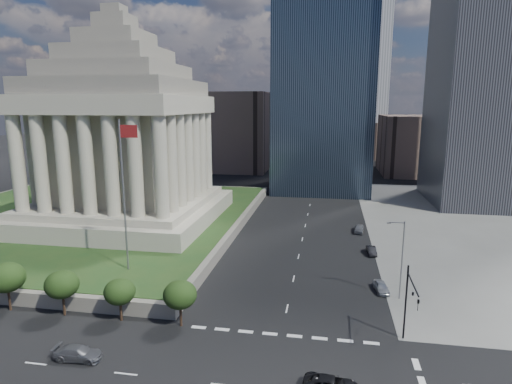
% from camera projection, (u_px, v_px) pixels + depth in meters
% --- Properties ---
extents(ground, '(500.00, 500.00, 0.00)m').
position_uv_depth(ground, '(314.00, 185.00, 127.83)').
color(ground, black).
rests_on(ground, ground).
extents(plaza_terrace, '(66.00, 70.00, 1.80)m').
position_uv_depth(plaza_terrace, '(82.00, 219.00, 86.99)').
color(plaza_terrace, slate).
rests_on(plaza_terrace, ground).
extents(plaza_lawn, '(64.00, 68.00, 0.10)m').
position_uv_depth(plaza_lawn, '(82.00, 214.00, 86.80)').
color(plaza_lawn, '#1E3E19').
rests_on(plaza_lawn, plaza_terrace).
extents(war_memorial, '(34.00, 34.00, 39.00)m').
position_uv_depth(war_memorial, '(121.00, 117.00, 79.09)').
color(war_memorial, '#A8A18D').
rests_on(war_memorial, plaza_lawn).
extents(flagpole, '(2.52, 0.24, 20.00)m').
position_uv_depth(flagpole, '(124.00, 188.00, 55.54)').
color(flagpole, slate).
rests_on(flagpole, plaza_lawn).
extents(midrise_glass, '(26.00, 26.00, 60.00)m').
position_uv_depth(midrise_glass, '(324.00, 81.00, 116.64)').
color(midrise_glass, black).
rests_on(midrise_glass, ground).
extents(building_filler_ne, '(20.00, 30.00, 20.00)m').
position_uv_depth(building_filler_ne, '(411.00, 145.00, 149.37)').
color(building_filler_ne, brown).
rests_on(building_filler_ne, ground).
extents(building_filler_nw, '(24.00, 30.00, 28.00)m').
position_uv_depth(building_filler_nw, '(237.00, 131.00, 159.03)').
color(building_filler_nw, brown).
rests_on(building_filler_nw, ground).
extents(traffic_signal_ne, '(0.30, 5.74, 8.00)m').
position_uv_depth(traffic_signal_ne, '(410.00, 299.00, 41.38)').
color(traffic_signal_ne, black).
rests_on(traffic_signal_ne, ground).
extents(street_lamp_north, '(2.13, 0.22, 10.00)m').
position_uv_depth(street_lamp_north, '(401.00, 256.00, 52.07)').
color(street_lamp_north, slate).
rests_on(street_lamp_north, ground).
extents(suv_grey, '(4.69, 2.08, 1.34)m').
position_uv_depth(suv_grey, '(78.00, 353.00, 40.37)').
color(suv_grey, '#4E4F55').
rests_on(suv_grey, ground).
extents(parked_sedan_near, '(4.01, 2.10, 1.30)m').
position_uv_depth(parked_sedan_near, '(381.00, 287.00, 55.11)').
color(parked_sedan_near, '#9B9EA4').
rests_on(parked_sedan_near, ground).
extents(parked_sedan_mid, '(3.85, 1.60, 1.24)m').
position_uv_depth(parked_sedan_mid, '(371.00, 251.00, 68.81)').
color(parked_sedan_mid, black).
rests_on(parked_sedan_mid, ground).
extents(parked_sedan_far, '(2.24, 4.40, 1.43)m').
position_uv_depth(parked_sedan_far, '(359.00, 229.00, 80.75)').
color(parked_sedan_far, slate).
rests_on(parked_sedan_far, ground).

